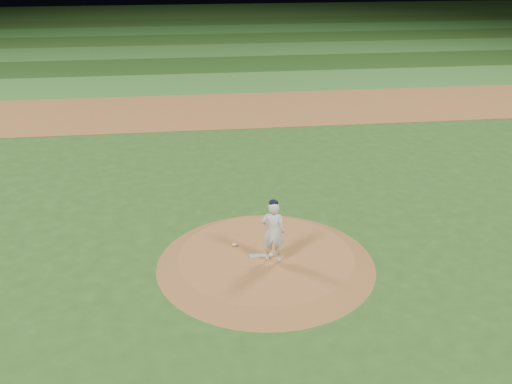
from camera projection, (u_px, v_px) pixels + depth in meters
ground at (266, 264)px, 14.43m from camera, size 120.00×120.00×0.00m
infield_dirt_band at (225, 110)px, 27.09m from camera, size 70.00×6.00×0.02m
outfield_stripe_0 at (217, 83)px, 32.06m from camera, size 70.00×5.00×0.02m
outfield_stripe_1 at (212, 65)px, 36.58m from camera, size 70.00×5.00×0.02m
outfield_stripe_2 at (209, 50)px, 41.11m from camera, size 70.00×5.00×0.02m
outfield_stripe_3 at (205, 39)px, 45.63m from camera, size 70.00×5.00×0.02m
outfield_stripe_4 at (203, 30)px, 50.15m from camera, size 70.00×5.00×0.02m
outfield_stripe_5 at (201, 22)px, 54.67m from camera, size 70.00×5.00×0.02m
pitchers_mound at (266, 259)px, 14.38m from camera, size 5.50×5.50×0.25m
pitching_rubber at (261, 256)px, 14.28m from camera, size 0.59×0.16×0.03m
rosin_bag at (235, 244)px, 14.75m from camera, size 0.13×0.13×0.07m
pitcher_on_mound at (273, 231)px, 13.76m from camera, size 0.67×0.54×1.65m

